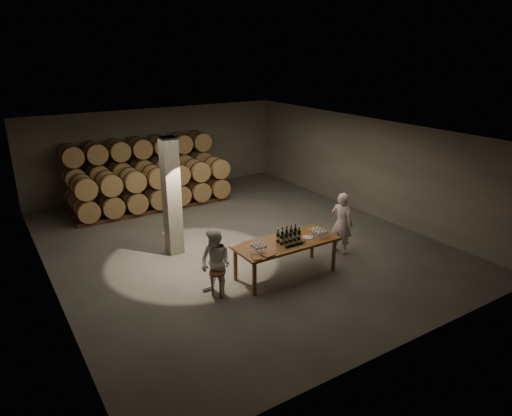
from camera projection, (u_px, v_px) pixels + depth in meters
room at (172, 197)px, 12.05m from camera, size 12.00×12.00×12.00m
tasting_table at (286, 245)px, 11.08m from camera, size 2.60×1.10×0.90m
barrel_stack_back at (141, 168)px, 16.59m from camera, size 5.48×0.95×2.31m
barrel_stack_front at (155, 187)px, 15.60m from camera, size 5.48×0.95×1.57m
bottle_cluster at (289, 236)px, 11.03m from camera, size 0.61×0.24×0.36m
lying_bottles at (294, 244)px, 10.78m from camera, size 0.59×0.07×0.07m
glass_cluster_left at (258, 246)px, 10.46m from camera, size 0.31×0.31×0.18m
glass_cluster_right at (318, 231)px, 11.35m from camera, size 0.30×0.41×0.17m
plate at (308, 237)px, 11.26m from camera, size 0.27×0.27×0.02m
notebook_near at (268, 255)px, 10.28m from camera, size 0.26×0.22×0.03m
notebook_corner at (256, 258)px, 10.16m from camera, size 0.26×0.30×0.02m
pen at (275, 254)px, 10.36m from camera, size 0.13×0.03×0.01m
stool at (217, 276)px, 10.20m from camera, size 0.37×0.37×0.61m
person_man at (342, 223)px, 12.29m from camera, size 0.60×0.73×1.72m
person_woman at (216, 264)px, 10.13m from camera, size 0.85×0.95×1.60m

